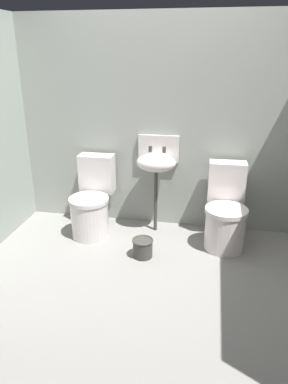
% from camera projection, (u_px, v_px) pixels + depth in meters
% --- Properties ---
extents(ground_plane, '(3.34, 2.71, 0.08)m').
position_uv_depth(ground_plane, '(138.00, 287.00, 3.00)').
color(ground_plane, gray).
extents(wall_back, '(3.34, 0.10, 2.14)m').
position_uv_depth(wall_back, '(161.00, 126.00, 3.68)').
color(wall_back, '#989D95').
rests_on(wall_back, ground).
extents(toilet_left, '(0.40, 0.59, 0.78)m').
position_uv_depth(toilet_left, '(92.00, 204.00, 3.71)').
color(toilet_left, silver).
rests_on(toilet_left, ground).
extents(toilet_right, '(0.41, 0.60, 0.78)m').
position_uv_depth(toilet_right, '(225.00, 214.00, 3.47)').
color(toilet_right, silver).
rests_on(toilet_right, ground).
extents(sink, '(0.42, 0.35, 0.99)m').
position_uv_depth(sink, '(157.00, 161.00, 3.61)').
color(sink, '#3E3C37').
rests_on(sink, ground).
extents(bucket, '(0.20, 0.20, 0.18)m').
position_uv_depth(bucket, '(143.00, 247.00, 3.33)').
color(bucket, '#3E3C37').
rests_on(bucket, ground).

